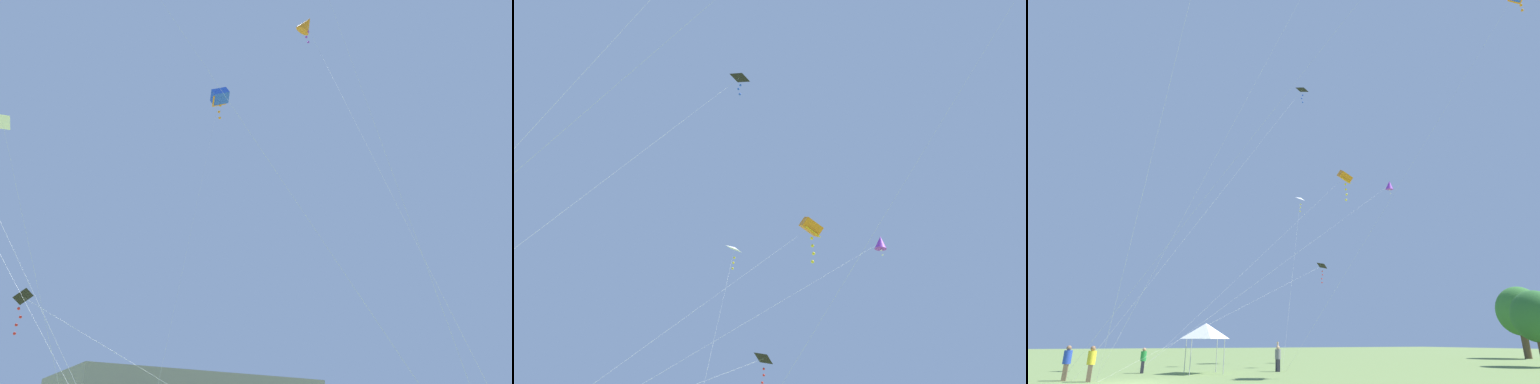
# 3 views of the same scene
# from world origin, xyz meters

# --- Properties ---
(kite_black_delta_2) EXTENTS (6.82, 17.18, 8.59)m
(kite_black_delta_2) POSITION_xyz_m (-7.64, 14.85, 8.11)
(kite_black_delta_2) COLOR silver
(kite_black_delta_2) RESTS_ON ground
(kite_white_delta_3) EXTENTS (4.95, 4.19, 15.39)m
(kite_white_delta_3) POSITION_xyz_m (-9.79, 13.97, 14.97)
(kite_white_delta_3) COLOR silver
(kite_white_delta_3) RESTS_ON ground
(kite_blue_box_5) EXTENTS (12.58, 17.46, 30.77)m
(kite_blue_box_5) POSITION_xyz_m (7.16, 26.84, 29.90)
(kite_blue_box_5) COLOR silver
(kite_blue_box_5) RESTS_ON ground
(kite_orange_diamond_8) EXTENTS (9.72, 18.01, 28.17)m
(kite_orange_diamond_8) POSITION_xyz_m (6.17, 13.59, 27.42)
(kite_orange_diamond_8) COLOR silver
(kite_orange_diamond_8) RESTS_ON ground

